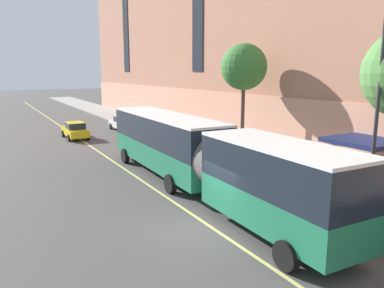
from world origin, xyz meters
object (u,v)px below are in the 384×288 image
Objects in this scene: parked_car_red_2 at (151,133)px; street_lamp at (382,107)px; parked_car_white_5 at (123,123)px; city_bus at (196,152)px; parked_car_white_6 at (305,189)px; street_tree_far_uptown at (244,67)px; taxi_cab at (75,130)px; parked_car_navy_3 at (229,162)px.

street_lamp reaches higher than parked_car_red_2.
street_lamp is (1.69, -28.51, 3.96)m from parked_car_white_5.
city_bus is 4.51× the size of parked_car_white_5.
street_lamp reaches higher than parked_car_white_6.
street_tree_far_uptown is (3.65, -8.54, 5.70)m from parked_car_red_2.
parked_car_red_2 is 1.09× the size of parked_car_white_5.
city_bus is at bearing -84.23° from taxi_cab.
parked_car_red_2 is 1.05× the size of taxi_cab.
street_tree_far_uptown is (9.14, -13.76, 5.70)m from taxi_cab.
parked_car_white_6 is 0.60× the size of street_lamp.
parked_car_white_5 is 0.95× the size of parked_car_white_6.
city_bus is 2.58× the size of street_lamp.
street_lamp reaches higher than parked_car_white_5.
parked_car_white_6 is at bearing -90.18° from parked_car_red_2.
street_tree_far_uptown is at bearing 38.53° from city_bus.
taxi_cab is at bearing 123.60° from street_tree_far_uptown.
city_bus reaches higher than parked_car_white_5.
street_lamp is (-1.89, -12.15, -1.75)m from street_tree_far_uptown.
city_bus is at bearing -103.88° from parked_car_red_2.
parked_car_navy_3 is (-0.06, -12.24, -0.00)m from parked_car_red_2.
parked_car_red_2 is 10.90m from street_tree_far_uptown.
parked_car_white_6 is 1.02× the size of taxi_cab.
street_tree_far_uptown reaches higher than parked_car_red_2.
parked_car_white_5 is 6.14m from taxi_cab.
parked_car_red_2 is at bearing 76.12° from city_bus.
taxi_cab is at bearing -154.93° from parked_car_white_5.
taxi_cab is at bearing 136.43° from parked_car_red_2.
city_bus is 8.73m from street_lamp.
parked_car_navy_3 is at bearing 102.19° from street_lamp.
parked_car_red_2 is at bearing 89.82° from parked_car_white_6.
parked_car_red_2 is at bearing 94.87° from street_lamp.
street_tree_far_uptown reaches higher than parked_car_white_5.
street_tree_far_uptown is (3.58, -16.36, 5.70)m from parked_car_white_5.
parked_car_white_6 is 11.98m from street_tree_far_uptown.
street_tree_far_uptown reaches higher than taxi_cab.
parked_car_white_5 is 28.83m from street_lamp.
city_bus is at bearing 129.83° from parked_car_white_6.
parked_car_red_2 is at bearing -43.57° from taxi_cab.
street_lamp is (1.82, -2.29, 3.96)m from parked_car_white_6.
street_lamp is (5.28, -6.44, 2.61)m from city_bus.
city_bus is at bearing -99.25° from parked_car_white_5.
parked_car_red_2 is 7.57m from taxi_cab.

